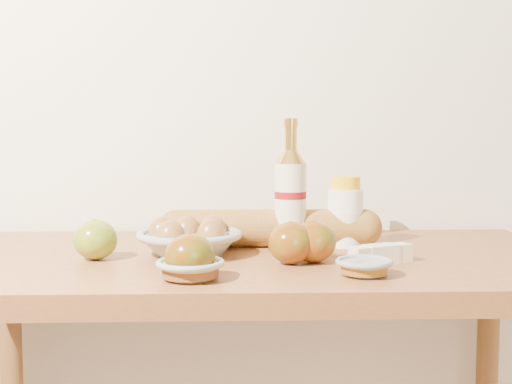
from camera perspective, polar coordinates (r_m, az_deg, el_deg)
back_wall at (r=1.53m, az=-0.44°, el=11.71°), size 3.50×0.02×2.60m
table at (r=1.24m, az=-0.05°, el=-11.18°), size 1.20×0.60×0.90m
bourbon_bottle at (r=1.26m, az=3.08°, el=-0.34°), size 0.08×0.08×0.26m
cream_bottle at (r=1.30m, az=7.94°, el=-1.95°), size 0.09×0.09×0.14m
egg_bowl at (r=1.21m, az=-5.94°, el=-4.23°), size 0.23×0.23×0.07m
baguette at (r=1.29m, az=1.30°, el=-3.23°), size 0.45×0.08×0.08m
apple_yellowgreen at (r=1.19m, az=-14.07°, el=-4.13°), size 0.08×0.08×0.07m
apple_redgreen_front at (r=1.00m, az=-5.89°, el=-5.74°), size 0.09×0.09×0.07m
apple_redgreen_right at (r=1.11m, az=3.12°, el=-4.54°), size 0.10×0.10×0.07m
sugar_bowl at (r=1.00m, az=-5.85°, el=-6.82°), size 0.14×0.14×0.03m
syrup_bowl at (r=1.04m, az=9.57°, el=-6.58°), size 0.10×0.10×0.03m
butter_stick at (r=1.14m, az=11.01°, el=-5.46°), size 0.12×0.07×0.03m
apple_extra at (r=1.13m, az=5.13°, el=-4.43°), size 0.10×0.10×0.07m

